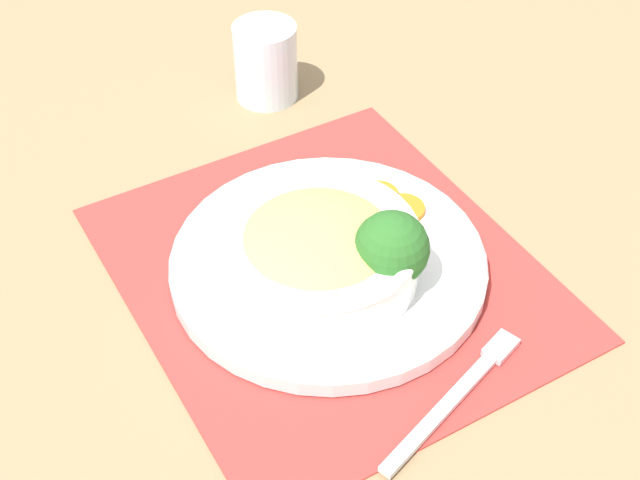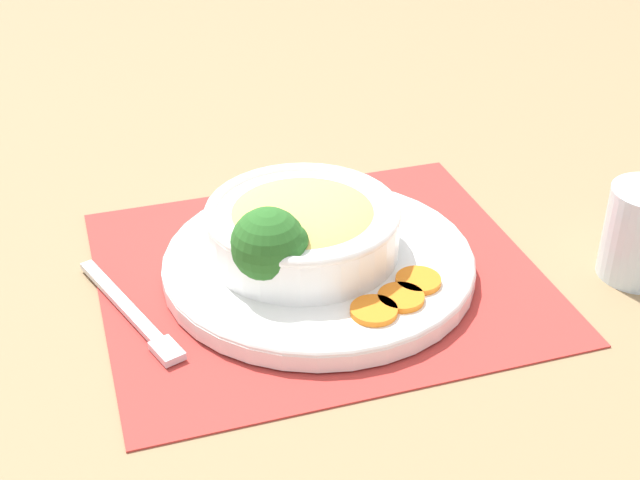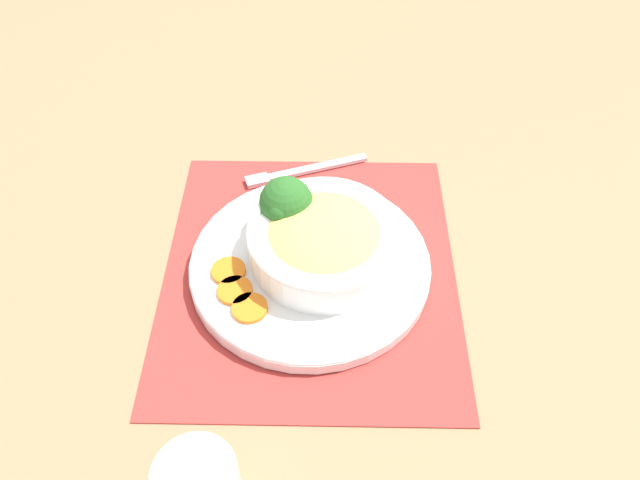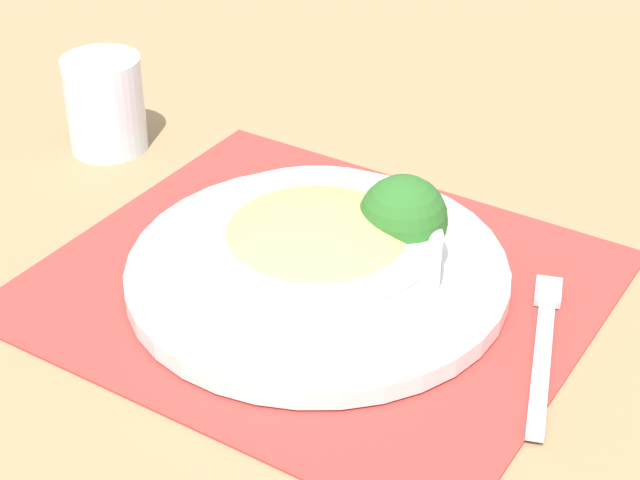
{
  "view_description": "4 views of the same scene",
  "coord_description": "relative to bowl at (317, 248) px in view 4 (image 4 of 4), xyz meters",
  "views": [
    {
      "loc": [
        0.49,
        -0.35,
        0.61
      ],
      "look_at": [
        -0.01,
        -0.0,
        0.04
      ],
      "focal_mm": 50.0,
      "sensor_mm": 36.0,
      "label": 1
    },
    {
      "loc": [
        0.27,
        0.67,
        0.49
      ],
      "look_at": [
        0.0,
        0.01,
        0.05
      ],
      "focal_mm": 50.0,
      "sensor_mm": 36.0,
      "label": 2
    },
    {
      "loc": [
        -0.5,
        0.02,
        0.61
      ],
      "look_at": [
        0.01,
        -0.01,
        0.05
      ],
      "focal_mm": 35.0,
      "sensor_mm": 36.0,
      "label": 3
    },
    {
      "loc": [
        0.32,
        -0.61,
        0.49
      ],
      "look_at": [
        0.0,
        0.0,
        0.04
      ],
      "focal_mm": 60.0,
      "sensor_mm": 36.0,
      "label": 4
    }
  ],
  "objects": [
    {
      "name": "ground_plane",
      "position": [
        -0.01,
        0.02,
        -0.05
      ],
      "size": [
        4.0,
        4.0,
        0.0
      ],
      "primitive_type": "plane",
      "color": "#8C704C"
    },
    {
      "name": "placemat",
      "position": [
        -0.01,
        0.02,
        -0.05
      ],
      "size": [
        0.45,
        0.4,
        0.0
      ],
      "color": "#B2332D",
      "rests_on": "ground_plane"
    },
    {
      "name": "plate",
      "position": [
        -0.01,
        0.02,
        -0.03
      ],
      "size": [
        0.3,
        0.3,
        0.02
      ],
      "color": "white",
      "rests_on": "placemat"
    },
    {
      "name": "bowl",
      "position": [
        0.0,
        0.0,
        0.0
      ],
      "size": [
        0.19,
        0.19,
        0.06
      ],
      "color": "white",
      "rests_on": "plate"
    },
    {
      "name": "broccoli_floret",
      "position": [
        0.05,
        0.04,
        0.02
      ],
      "size": [
        0.07,
        0.07,
        0.08
      ],
      "color": "#759E51",
      "rests_on": "plate"
    },
    {
      "name": "carrot_slice_near",
      "position": [
        -0.02,
        0.12,
        -0.03
      ],
      "size": [
        0.04,
        0.04,
        0.01
      ],
      "color": "orange",
      "rests_on": "plate"
    },
    {
      "name": "carrot_slice_middle",
      "position": [
        -0.05,
        0.11,
        -0.03
      ],
      "size": [
        0.04,
        0.04,
        0.01
      ],
      "color": "orange",
      "rests_on": "plate"
    },
    {
      "name": "carrot_slice_far",
      "position": [
        -0.08,
        0.09,
        -0.03
      ],
      "size": [
        0.04,
        0.04,
        0.01
      ],
      "color": "orange",
      "rests_on": "plate"
    },
    {
      "name": "water_glass",
      "position": [
        -0.3,
        0.13,
        -0.01
      ],
      "size": [
        0.07,
        0.07,
        0.09
      ],
      "color": "silver",
      "rests_on": "ground_plane"
    },
    {
      "name": "fork",
      "position": [
        0.17,
        0.03,
        -0.04
      ],
      "size": [
        0.06,
        0.18,
        0.01
      ],
      "rotation": [
        0.0,
        0.0,
        0.25
      ],
      "color": "silver",
      "rests_on": "placemat"
    }
  ]
}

